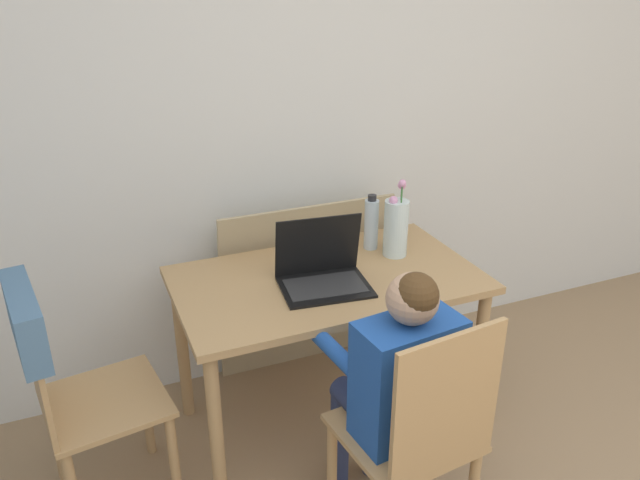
% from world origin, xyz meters
% --- Properties ---
extents(wall_back, '(6.40, 0.05, 2.50)m').
position_xyz_m(wall_back, '(0.00, 2.23, 1.25)').
color(wall_back, silver).
rests_on(wall_back, ground_plane).
extents(dining_table, '(1.19, 0.69, 0.72)m').
position_xyz_m(dining_table, '(-0.17, 1.67, 0.62)').
color(dining_table, tan).
rests_on(dining_table, ground_plane).
extents(chair_occupied, '(0.44, 0.44, 0.92)m').
position_xyz_m(chair_occupied, '(-0.16, 0.97, 0.47)').
color(chair_occupied, tan).
rests_on(chair_occupied, ground_plane).
extents(chair_spare, '(0.48, 0.45, 0.93)m').
position_xyz_m(chair_spare, '(-1.17, 1.57, 0.62)').
color(chair_spare, tan).
rests_on(chair_spare, ground_plane).
extents(person_seated, '(0.37, 0.45, 1.03)m').
position_xyz_m(person_seated, '(-0.18, 1.10, 0.64)').
color(person_seated, '#1E4C9E').
rests_on(person_seated, ground_plane).
extents(laptop, '(0.36, 0.29, 0.26)m').
position_xyz_m(laptop, '(-0.21, 1.63, 0.77)').
color(laptop, black).
rests_on(laptop, dining_table).
extents(flower_vase, '(0.10, 0.10, 0.34)m').
position_xyz_m(flower_vase, '(0.17, 1.74, 0.85)').
color(flower_vase, silver).
rests_on(flower_vase, dining_table).
extents(water_bottle, '(0.06, 0.06, 0.24)m').
position_xyz_m(water_bottle, '(0.11, 1.84, 0.83)').
color(water_bottle, silver).
rests_on(water_bottle, dining_table).
extents(cardboard_panel, '(0.84, 0.14, 0.87)m').
position_xyz_m(cardboard_panel, '(-0.09, 2.10, 0.43)').
color(cardboard_panel, tan).
rests_on(cardboard_panel, ground_plane).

